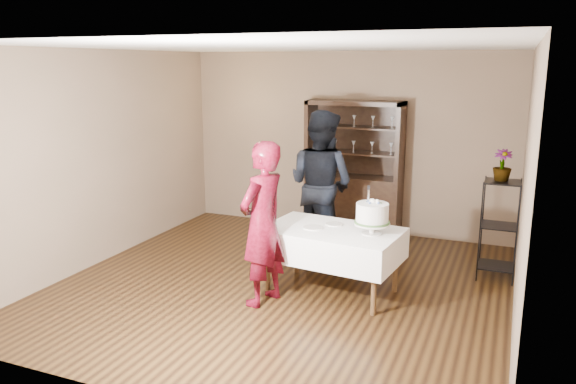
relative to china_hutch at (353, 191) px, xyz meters
name	(u,v)px	position (x,y,z in m)	size (l,w,h in m)	color
floor	(282,285)	(-0.20, -2.25, -0.66)	(5.00, 5.00, 0.00)	black
ceiling	(282,46)	(-0.20, -2.25, 2.04)	(5.00, 5.00, 0.00)	white
back_wall	(346,143)	(-0.20, 0.25, 0.69)	(5.00, 0.02, 2.70)	brown
wall_left	(102,157)	(-2.70, -2.25, 0.69)	(0.02, 5.00, 2.70)	brown
wall_right	(525,190)	(2.30, -2.25, 0.69)	(0.02, 5.00, 2.70)	brown
china_hutch	(353,191)	(0.00, 0.00, 0.00)	(1.40, 0.48, 2.00)	black
plant_etagere	(499,226)	(2.08, -1.05, -0.01)	(0.42, 0.42, 1.20)	black
cake_table	(332,244)	(0.39, -2.21, -0.10)	(1.57, 1.07, 0.74)	white
woman	(263,224)	(-0.21, -2.76, 0.21)	(0.64, 0.42, 1.76)	#35040D
man	(321,184)	(-0.14, -1.08, 0.31)	(0.95, 0.74, 1.95)	black
cake	(372,215)	(0.83, -2.23, 0.29)	(0.44, 0.44, 0.53)	silver
plate_near	(313,228)	(0.18, -2.26, 0.08)	(0.22, 0.22, 0.01)	silver
plate_far	(334,224)	(0.35, -2.04, 0.08)	(0.20, 0.20, 0.01)	silver
potted_plant	(502,165)	(2.06, -1.03, 0.71)	(0.21, 0.21, 0.37)	#3E6731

